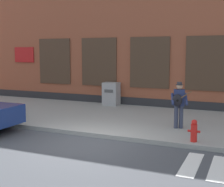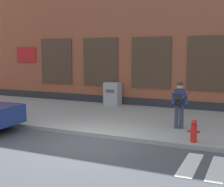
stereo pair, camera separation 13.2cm
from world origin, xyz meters
name	(u,v)px [view 2 (the right image)]	position (x,y,z in m)	size (l,w,h in m)	color
ground_plane	(87,144)	(0.00, 0.00, 0.00)	(160.00, 160.00, 0.00)	#424449
sidewalk	(129,119)	(0.00, 3.72, 0.07)	(28.00, 5.98, 0.15)	gray
building_backdrop	(162,22)	(0.00, 8.70, 4.57)	(28.00, 4.06, 9.16)	brown
busker	(179,102)	(2.35, 2.61, 1.11)	(0.78, 0.66, 1.69)	#33384C
utility_box	(113,94)	(-1.93, 6.26, 0.74)	(0.80, 0.65, 1.19)	#9E9E9E
fire_hydrant	(194,131)	(3.15, 1.08, 0.49)	(0.38, 0.20, 0.70)	red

